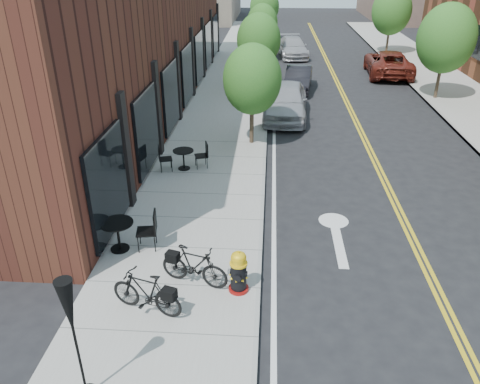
{
  "coord_description": "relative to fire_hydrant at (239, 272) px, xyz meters",
  "views": [
    {
      "loc": [
        0.08,
        -8.34,
        6.84
      ],
      "look_at": [
        -0.66,
        2.97,
        1.0
      ],
      "focal_mm": 35.0,
      "sensor_mm": 36.0,
      "label": 1
    }
  ],
  "objects": [
    {
      "name": "fire_hydrant",
      "position": [
        0.0,
        0.0,
        0.0
      ],
      "size": [
        0.53,
        0.53,
        1.04
      ],
      "rotation": [
        0.0,
        0.0,
        -0.21
      ],
      "color": "maroon",
      "rests_on": "sidewalk_near"
    },
    {
      "name": "parked_car_b",
      "position": [
        2.09,
        17.5,
        0.02
      ],
      "size": [
        1.79,
        3.98,
        1.27
      ],
      "primitive_type": "imported",
      "rotation": [
        0.0,
        0.0,
        -0.12
      ],
      "color": "black",
      "rests_on": "ground"
    },
    {
      "name": "building_near",
      "position": [
        -6.01,
        14.09,
        2.89
      ],
      "size": [
        5.0,
        28.0,
        7.0
      ],
      "primitive_type": "cube",
      "color": "#411C15",
      "rests_on": "ground"
    },
    {
      "name": "sidewalk_near",
      "position": [
        -1.51,
        10.09,
        -0.55
      ],
      "size": [
        4.0,
        70.0,
        0.12
      ],
      "primitive_type": "cube",
      "color": "#9E9B93",
      "rests_on": "ground"
    },
    {
      "name": "parked_car_a",
      "position": [
        1.29,
        12.6,
        0.19
      ],
      "size": [
        2.17,
        4.83,
        1.61
      ],
      "primitive_type": "imported",
      "rotation": [
        0.0,
        0.0,
        -0.06
      ],
      "color": "#A2A3AA",
      "rests_on": "ground"
    },
    {
      "name": "tree_far_b",
      "position": [
        9.09,
        16.09,
        2.45
      ],
      "size": [
        2.8,
        2.8,
        4.62
      ],
      "color": "#382B1E",
      "rests_on": "sidewalk_far"
    },
    {
      "name": "tree_near_a",
      "position": [
        -0.11,
        9.09,
        1.99
      ],
      "size": [
        2.2,
        2.2,
        3.81
      ],
      "color": "#382B1E",
      "rests_on": "sidewalk_near"
    },
    {
      "name": "bistro_set_c",
      "position": [
        -2.34,
        6.4,
        -0.04
      ],
      "size": [
        1.69,
        0.89,
        0.89
      ],
      "rotation": [
        0.0,
        0.0,
        0.29
      ],
      "color": "black",
      "rests_on": "sidewalk_near"
    },
    {
      "name": "tree_far_c",
      "position": [
        9.09,
        28.09,
        2.45
      ],
      "size": [
        2.8,
        2.8,
        4.62
      ],
      "color": "#382B1E",
      "rests_on": "sidewalk_far"
    },
    {
      "name": "bicycle_right",
      "position": [
        -1.0,
        0.16,
        -0.01
      ],
      "size": [
        1.68,
        0.9,
        0.97
      ],
      "primitive_type": "imported",
      "rotation": [
        0.0,
        0.0,
        1.28
      ],
      "color": "black",
      "rests_on": "sidewalk_near"
    },
    {
      "name": "tree_near_c",
      "position": [
        -0.11,
        25.09,
        1.92
      ],
      "size": [
        2.1,
        2.1,
        3.67
      ],
      "color": "#382B1E",
      "rests_on": "sidewalk_near"
    },
    {
      "name": "bicycle_left",
      "position": [
        -1.85,
        -0.81,
        -0.0
      ],
      "size": [
        1.69,
        0.93,
        0.98
      ],
      "primitive_type": "imported",
      "rotation": [
        0.0,
        0.0,
        -1.88
      ],
      "color": "black",
      "rests_on": "sidewalk_near"
    },
    {
      "name": "parked_car_c",
      "position": [
        2.09,
        26.75,
        0.07
      ],
      "size": [
        2.35,
        4.82,
        1.35
      ],
      "primitive_type": "imported",
      "rotation": [
        0.0,
        0.0,
        0.1
      ],
      "color": "#A8A7AC",
      "rests_on": "ground"
    },
    {
      "name": "tree_near_b",
      "position": [
        -0.11,
        17.09,
        2.1
      ],
      "size": [
        2.3,
        2.3,
        3.98
      ],
      "color": "#382B1E",
      "rests_on": "sidewalk_near"
    },
    {
      "name": "ground",
      "position": [
        0.49,
        0.09,
        -0.61
      ],
      "size": [
        120.0,
        120.0,
        0.0
      ],
      "primitive_type": "plane",
      "color": "black",
      "rests_on": "ground"
    },
    {
      "name": "patio_umbrella",
      "position": [
        -2.39,
        -2.94,
        1.25
      ],
      "size": [
        0.39,
        0.39,
        2.42
      ],
      "color": "black",
      "rests_on": "sidewalk_near"
    },
    {
      "name": "bistro_set_b",
      "position": [
        -3.11,
        1.4,
        0.02
      ],
      "size": [
        1.93,
        0.94,
        1.02
      ],
      "rotation": [
        0.0,
        0.0,
        0.16
      ],
      "color": "black",
      "rests_on": "sidewalk_near"
    },
    {
      "name": "parked_car_far",
      "position": [
        7.75,
        21.37,
        0.14
      ],
      "size": [
        2.85,
        5.57,
        1.51
      ],
      "primitive_type": "imported",
      "rotation": [
        0.0,
        0.0,
        3.08
      ],
      "color": "maroon",
      "rests_on": "ground"
    },
    {
      "name": "tree_near_d",
      "position": [
        -0.11,
        33.09,
        2.18
      ],
      "size": [
        2.4,
        2.4,
        4.11
      ],
      "color": "#382B1E",
      "rests_on": "sidewalk_near"
    }
  ]
}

